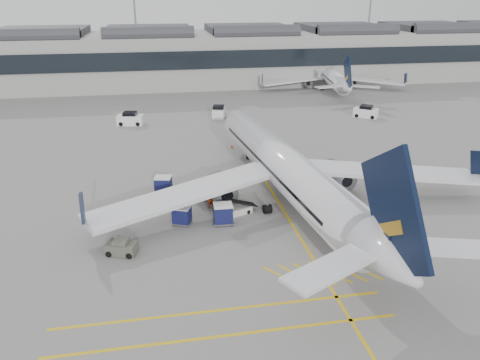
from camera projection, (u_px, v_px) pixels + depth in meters
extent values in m
plane|color=gray|center=(182.00, 239.00, 39.72)|extent=(220.00, 220.00, 0.00)
cube|color=#9E9E99|center=(160.00, 59.00, 103.28)|extent=(200.00, 20.00, 11.00)
cube|color=black|center=(160.00, 61.00, 93.60)|extent=(200.00, 0.50, 3.60)
cube|color=#38383D|center=(158.00, 30.00, 100.94)|extent=(200.00, 18.00, 1.40)
cylinder|color=slate|center=(136.00, 22.00, 112.58)|extent=(0.44, 0.44, 25.00)
cylinder|color=slate|center=(369.00, 20.00, 122.46)|extent=(0.44, 0.44, 25.00)
cube|color=gold|center=(269.00, 186.00, 50.48)|extent=(0.25, 60.00, 0.01)
cylinder|color=silver|center=(285.00, 167.00, 46.24)|extent=(7.39, 32.73, 4.07)
cone|color=silver|center=(235.00, 121.00, 62.61)|extent=(4.50, 4.73, 4.07)
cone|color=silver|center=(394.00, 262.00, 29.31)|extent=(4.58, 5.59, 4.07)
cube|color=silver|center=(185.00, 194.00, 42.51)|extent=(18.41, 11.02, 0.38)
cube|color=silver|center=(384.00, 171.00, 47.81)|extent=(18.81, 7.67, 0.38)
cylinder|color=slate|center=(222.00, 188.00, 45.75)|extent=(2.66, 4.11, 2.27)
cylinder|color=slate|center=(338.00, 175.00, 48.99)|extent=(2.66, 4.11, 2.27)
cube|color=black|center=(394.00, 214.00, 28.75)|extent=(1.17, 8.23, 9.07)
cylinder|color=black|center=(248.00, 156.00, 58.47)|extent=(0.37, 0.72, 0.69)
cylinder|color=black|center=(267.00, 209.00, 44.25)|extent=(0.84, 0.94, 0.87)
cylinder|color=black|center=(320.00, 202.00, 45.65)|extent=(0.84, 0.94, 0.87)
cylinder|color=silver|center=(331.00, 76.00, 99.81)|extent=(7.03, 25.59, 3.18)
cone|color=silver|center=(319.00, 66.00, 113.14)|extent=(3.66, 3.83, 3.18)
cone|color=silver|center=(347.00, 88.00, 86.04)|extent=(3.77, 4.50, 3.18)
cube|color=silver|center=(294.00, 81.00, 98.73)|extent=(14.70, 5.31, 0.30)
cube|color=silver|center=(369.00, 80.00, 99.11)|extent=(14.22, 9.21, 0.30)
cylinder|color=slate|center=(307.00, 82.00, 100.60)|extent=(2.22, 3.28, 1.78)
cylinder|color=slate|center=(352.00, 82.00, 100.83)|extent=(2.22, 3.28, 1.78)
cube|color=black|center=(348.00, 74.00, 85.62)|extent=(1.24, 6.41, 7.09)
cylinder|color=black|center=(321.00, 79.00, 109.73)|extent=(0.32, 0.57, 0.54)
cylinder|color=black|center=(322.00, 89.00, 98.68)|extent=(0.69, 0.76, 0.68)
cylinder|color=black|center=(342.00, 89.00, 98.78)|extent=(0.69, 0.76, 0.68)
cube|color=silver|center=(234.00, 211.00, 44.04)|extent=(3.62, 2.43, 0.62)
cube|color=black|center=(242.00, 202.00, 44.20)|extent=(3.15, 1.97, 1.31)
cube|color=silver|center=(225.00, 208.00, 43.35)|extent=(1.15, 1.36, 0.80)
cylinder|color=black|center=(226.00, 218.00, 43.01)|extent=(0.42, 0.29, 0.39)
cylinder|color=black|center=(219.00, 213.00, 43.99)|extent=(0.42, 0.29, 0.39)
cylinder|color=black|center=(248.00, 212.00, 44.19)|extent=(0.42, 0.29, 0.39)
cylinder|color=black|center=(242.00, 207.00, 45.17)|extent=(0.42, 0.29, 0.39)
cube|color=gray|center=(200.00, 197.00, 47.42)|extent=(1.78, 1.51, 0.12)
cube|color=#14184E|center=(200.00, 190.00, 47.12)|extent=(1.63, 1.45, 1.42)
cube|color=silver|center=(200.00, 183.00, 46.84)|extent=(1.68, 1.50, 0.10)
cylinder|color=black|center=(193.00, 200.00, 46.89)|extent=(0.22, 0.12, 0.22)
cylinder|color=black|center=(193.00, 196.00, 47.88)|extent=(0.22, 0.12, 0.22)
cylinder|color=black|center=(207.00, 200.00, 47.01)|extent=(0.22, 0.12, 0.22)
cylinder|color=black|center=(207.00, 195.00, 48.00)|extent=(0.22, 0.12, 0.22)
cube|color=gray|center=(223.00, 222.00, 42.33)|extent=(1.85, 1.55, 0.13)
cube|color=#14184E|center=(223.00, 213.00, 42.02)|extent=(1.69, 1.49, 1.53)
cube|color=silver|center=(223.00, 205.00, 41.71)|extent=(1.74, 1.54, 0.11)
cylinder|color=black|center=(216.00, 226.00, 41.73)|extent=(0.24, 0.11, 0.23)
cylinder|color=black|center=(215.00, 220.00, 42.80)|extent=(0.24, 0.11, 0.23)
cylinder|color=black|center=(232.00, 225.00, 41.93)|extent=(0.24, 0.11, 0.23)
cylinder|color=black|center=(231.00, 219.00, 42.99)|extent=(0.24, 0.11, 0.23)
cube|color=gray|center=(182.00, 222.00, 42.29)|extent=(2.01, 1.86, 0.11)
cube|color=#14184E|center=(182.00, 215.00, 42.00)|extent=(1.86, 1.76, 1.38)
cube|color=silver|center=(182.00, 207.00, 41.73)|extent=(1.92, 1.82, 0.10)
cylinder|color=black|center=(173.00, 225.00, 41.97)|extent=(0.23, 0.17, 0.21)
cylinder|color=black|center=(177.00, 219.00, 42.92)|extent=(0.23, 0.17, 0.21)
cylinder|color=black|center=(188.00, 226.00, 41.71)|extent=(0.23, 0.17, 0.21)
cylinder|color=black|center=(191.00, 221.00, 42.65)|extent=(0.23, 0.17, 0.21)
cube|color=gray|center=(164.00, 192.00, 48.53)|extent=(2.07, 1.83, 0.13)
cube|color=#14184E|center=(163.00, 185.00, 48.21)|extent=(1.91, 1.75, 1.53)
cube|color=silver|center=(163.00, 177.00, 47.91)|extent=(1.97, 1.81, 0.11)
cylinder|color=black|center=(156.00, 195.00, 48.05)|extent=(0.25, 0.15, 0.23)
cylinder|color=black|center=(158.00, 190.00, 49.12)|extent=(0.25, 0.15, 0.23)
cylinder|color=black|center=(170.00, 195.00, 48.00)|extent=(0.25, 0.15, 0.23)
cylinder|color=black|center=(172.00, 191.00, 49.07)|extent=(0.25, 0.15, 0.23)
imported|color=orange|center=(229.00, 191.00, 47.18)|extent=(0.71, 0.73, 1.70)
imported|color=#EC480C|center=(209.00, 200.00, 45.36)|extent=(0.94, 0.87, 1.56)
cube|color=#56574A|center=(122.00, 248.00, 37.36)|extent=(2.69, 2.12, 0.94)
cube|color=#56574A|center=(121.00, 242.00, 37.14)|extent=(1.44, 1.44, 0.47)
cylinder|color=black|center=(109.00, 254.00, 37.02)|extent=(0.58, 0.40, 0.53)
cylinder|color=black|center=(115.00, 246.00, 38.14)|extent=(0.58, 0.40, 0.53)
cylinder|color=black|center=(129.00, 256.00, 36.76)|extent=(0.58, 0.40, 0.53)
cylinder|color=black|center=(135.00, 248.00, 37.88)|extent=(0.58, 0.40, 0.53)
cone|color=#F24C0A|center=(232.00, 146.00, 62.60)|extent=(0.36, 0.36, 0.50)
cone|color=#F24C0A|center=(285.00, 185.00, 50.20)|extent=(0.38, 0.38, 0.53)
cube|color=white|center=(130.00, 120.00, 73.33)|extent=(4.25, 2.70, 1.53)
cube|color=black|center=(130.00, 114.00, 72.98)|extent=(2.30, 2.21, 0.66)
cylinder|color=black|center=(121.00, 124.00, 72.70)|extent=(0.69, 0.36, 0.66)
cylinder|color=black|center=(124.00, 121.00, 74.33)|extent=(0.69, 0.36, 0.66)
cylinder|color=black|center=(138.00, 124.00, 72.66)|extent=(0.69, 0.36, 0.66)
cylinder|color=black|center=(140.00, 121.00, 74.28)|extent=(0.69, 0.36, 0.66)
cube|color=white|center=(219.00, 113.00, 77.67)|extent=(2.69, 4.10, 1.47)
cube|color=black|center=(219.00, 108.00, 77.34)|extent=(2.16, 2.24, 0.63)
cylinder|color=black|center=(223.00, 117.00, 76.63)|extent=(0.37, 0.66, 0.63)
cylinder|color=black|center=(213.00, 117.00, 76.70)|extent=(0.37, 0.66, 0.63)
cylinder|color=black|center=(224.00, 114.00, 78.96)|extent=(0.37, 0.66, 0.63)
cylinder|color=black|center=(214.00, 113.00, 79.03)|extent=(0.37, 0.66, 0.63)
cube|color=white|center=(366.00, 113.00, 77.61)|extent=(4.26, 3.84, 1.50)
cube|color=black|center=(366.00, 107.00, 77.27)|extent=(2.64, 2.61, 0.64)
cylinder|color=black|center=(357.00, 116.00, 77.59)|extent=(0.66, 0.57, 0.64)
cylinder|color=black|center=(359.00, 113.00, 79.02)|extent=(0.66, 0.57, 0.64)
cylinder|color=black|center=(372.00, 117.00, 76.54)|extent=(0.66, 0.57, 0.64)
cylinder|color=black|center=(374.00, 115.00, 77.97)|extent=(0.66, 0.57, 0.64)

